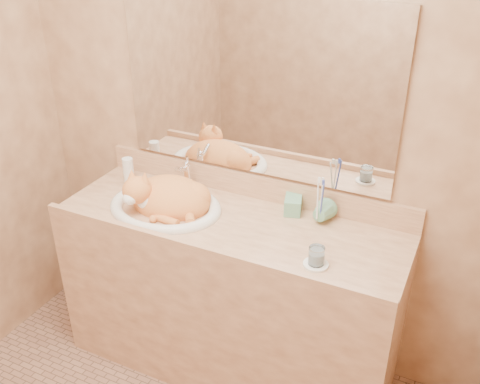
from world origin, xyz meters
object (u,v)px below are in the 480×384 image
at_px(cat, 166,196).
at_px(vanity_counter, 229,296).
at_px(sink_basin, 164,193).
at_px(toothbrush_cup, 319,217).
at_px(water_glass, 316,256).
at_px(soap_dispenser, 293,202).

bearing_deg(cat, vanity_counter, -2.71).
height_order(sink_basin, toothbrush_cup, sink_basin).
height_order(vanity_counter, sink_basin, sink_basin).
bearing_deg(vanity_counter, toothbrush_cup, 20.73).
xyz_separation_m(vanity_counter, water_glass, (0.46, -0.15, 0.47)).
distance_m(vanity_counter, cat, 0.58).
xyz_separation_m(vanity_counter, cat, (-0.32, -0.01, 0.49)).
distance_m(soap_dispenser, toothbrush_cup, 0.13).
height_order(sink_basin, cat, same).
bearing_deg(water_glass, cat, 169.90).
bearing_deg(water_glass, toothbrush_cup, 106.60).
distance_m(cat, toothbrush_cup, 0.71).
xyz_separation_m(sink_basin, toothbrush_cup, (0.69, 0.16, -0.04)).
xyz_separation_m(sink_basin, cat, (-0.00, 0.01, -0.02)).
bearing_deg(toothbrush_cup, soap_dispenser, 174.95).
distance_m(vanity_counter, toothbrush_cup, 0.62).
bearing_deg(vanity_counter, sink_basin, -176.44).
bearing_deg(water_glass, sink_basin, 170.77).
bearing_deg(soap_dispenser, vanity_counter, -164.14).
bearing_deg(toothbrush_cup, cat, -167.92).
distance_m(vanity_counter, water_glass, 0.67).
distance_m(vanity_counter, sink_basin, 0.60).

